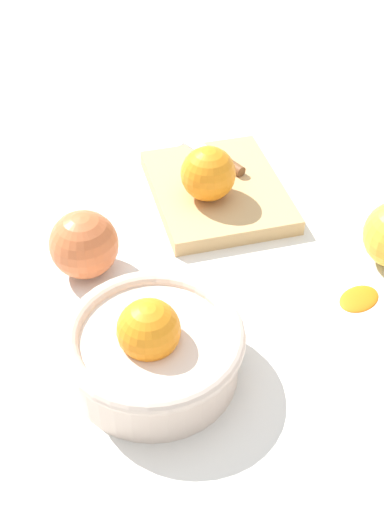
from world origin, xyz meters
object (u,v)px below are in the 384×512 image
(bowl, at_px, (153,348))
(orange_on_board, at_px, (211,173))
(apple_back_right, at_px, (84,244))
(cutting_board, at_px, (217,191))
(knife, at_px, (214,155))

(bowl, xyz_separation_m, orange_on_board, (0.25, -0.11, 0.02))
(orange_on_board, bearing_deg, apple_back_right, 117.54)
(orange_on_board, bearing_deg, cutting_board, -31.63)
(knife, distance_m, apple_back_right, 0.25)
(knife, bearing_deg, bowl, 158.11)
(cutting_board, height_order, knife, knife)
(cutting_board, distance_m, orange_on_board, 0.05)
(bowl, relative_size, orange_on_board, 2.58)
(bowl, relative_size, apple_back_right, 2.26)
(apple_back_right, bearing_deg, knife, -48.08)
(cutting_board, xyz_separation_m, apple_back_right, (-0.11, 0.18, 0.03))
(knife, xyz_separation_m, apple_back_right, (-0.17, 0.19, 0.01))
(orange_on_board, distance_m, knife, 0.09)
(cutting_board, bearing_deg, bowl, 155.34)
(bowl, xyz_separation_m, knife, (0.33, -0.13, -0.01))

